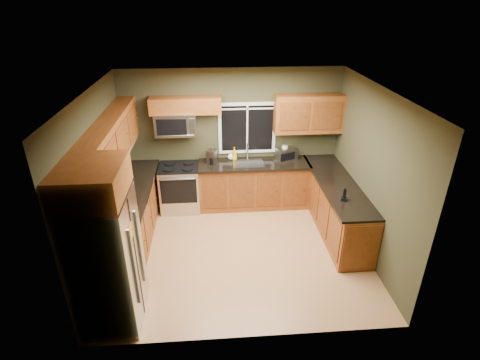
{
  "coord_description": "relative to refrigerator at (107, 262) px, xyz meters",
  "views": [
    {
      "loc": [
        -0.37,
        -5.13,
        3.91
      ],
      "look_at": [
        0.05,
        0.35,
        1.15
      ],
      "focal_mm": 28.0,
      "sensor_mm": 36.0,
      "label": 1
    }
  ],
  "objects": [
    {
      "name": "left_wall",
      "position": [
        -0.36,
        1.3,
        0.45
      ],
      "size": [
        0.0,
        3.6,
        3.6
      ],
      "primitive_type": "plane",
      "rotation": [
        1.57,
        0.0,
        1.57
      ],
      "color": "#373721",
      "rests_on": "ground"
    },
    {
      "name": "kettle",
      "position": [
        1.35,
        2.87,
        0.18
      ],
      "size": [
        0.18,
        0.18,
        0.3
      ],
      "color": "#B7B7BC",
      "rests_on": "countertop_back"
    },
    {
      "name": "toaster_oven",
      "position": [
        2.81,
        2.92,
        0.16
      ],
      "size": [
        0.45,
        0.4,
        0.23
      ],
      "color": "#B7B7BC",
      "rests_on": "countertop_back"
    },
    {
      "name": "window",
      "position": [
        2.04,
        3.08,
        0.65
      ],
      "size": [
        1.12,
        0.03,
        1.02
      ],
      "color": "white",
      "rests_on": "back_wall"
    },
    {
      "name": "cordless_phone",
      "position": [
        3.42,
        1.22,
        0.1
      ],
      "size": [
        0.12,
        0.12,
        0.21
      ],
      "color": "black",
      "rests_on": "countertop_peninsula"
    },
    {
      "name": "ceiling",
      "position": [
        1.74,
        1.3,
        1.8
      ],
      "size": [
        4.2,
        4.2,
        0.0
      ],
      "primitive_type": "plane",
      "rotation": [
        3.14,
        0.0,
        0.0
      ],
      "color": "white",
      "rests_on": "back_wall"
    },
    {
      "name": "soap_bottle_a",
      "position": [
        1.78,
        2.97,
        0.17
      ],
      "size": [
        0.12,
        0.12,
        0.26
      ],
      "primitive_type": "imported",
      "rotation": [
        0.0,
        0.0,
        -0.25
      ],
      "color": "gold",
      "rests_on": "countertop_back"
    },
    {
      "name": "upper_cabinets_left",
      "position": [
        -0.2,
        1.78,
        0.96
      ],
      "size": [
        0.33,
        2.65,
        0.72
      ],
      "primitive_type": "cube",
      "color": "brown",
      "rests_on": "left_wall"
    },
    {
      "name": "countertop_left",
      "position": [
        -0.04,
        1.78,
        0.02
      ],
      "size": [
        0.65,
        2.65,
        0.04
      ],
      "primitive_type": "cube",
      "color": "black",
      "rests_on": "base_cabinets_left"
    },
    {
      "name": "base_cabinets_back",
      "position": [
        2.15,
        2.8,
        -0.45
      ],
      "size": [
        2.17,
        0.6,
        0.9
      ],
      "primitive_type": "cube",
      "color": "brown",
      "rests_on": "ground"
    },
    {
      "name": "microwave",
      "position": [
        0.69,
        2.91,
        0.83
      ],
      "size": [
        0.76,
        0.41,
        0.42
      ],
      "color": "#B7B7BC",
      "rests_on": "back_wall"
    },
    {
      "name": "refrigerator",
      "position": [
        0.0,
        0.0,
        0.0
      ],
      "size": [
        0.74,
        0.9,
        1.8
      ],
      "color": "#B7B7BC",
      "rests_on": "ground"
    },
    {
      "name": "range",
      "position": [
        0.69,
        2.77,
        -0.43
      ],
      "size": [
        0.76,
        0.69,
        0.94
      ],
      "color": "#B7B7BC",
      "rests_on": "ground"
    },
    {
      "name": "base_cabinets_left",
      "position": [
        -0.06,
        1.78,
        -0.45
      ],
      "size": [
        0.6,
        2.65,
        0.9
      ],
      "primitive_type": "cube",
      "color": "brown",
      "rests_on": "ground"
    },
    {
      "name": "countertop_back",
      "position": [
        2.15,
        2.78,
        0.02
      ],
      "size": [
        2.17,
        0.65,
        0.04
      ],
      "primitive_type": "cube",
      "color": "black",
      "rests_on": "base_cabinets_back"
    },
    {
      "name": "right_wall",
      "position": [
        3.84,
        1.3,
        0.45
      ],
      "size": [
        0.0,
        3.6,
        3.6
      ],
      "primitive_type": "plane",
      "rotation": [
        1.57,
        0.0,
        -1.57
      ],
      "color": "#373721",
      "rests_on": "ground"
    },
    {
      "name": "soap_bottle_c",
      "position": [
        1.71,
        3.0,
        0.12
      ],
      "size": [
        0.16,
        0.16,
        0.15
      ],
      "primitive_type": "imported",
      "rotation": [
        0.0,
        0.0,
        0.4
      ],
      "color": "white",
      "rests_on": "countertop_back"
    },
    {
      "name": "countertop_peninsula",
      "position": [
        3.51,
        1.85,
        0.02
      ],
      "size": [
        0.65,
        2.5,
        0.04
      ],
      "primitive_type": "cube",
      "color": "black",
      "rests_on": "base_cabinets_peninsula"
    },
    {
      "name": "sink",
      "position": [
        2.04,
        2.79,
        0.05
      ],
      "size": [
        0.6,
        0.42,
        0.36
      ],
      "color": "slate",
      "rests_on": "countertop_back"
    },
    {
      "name": "back_wall",
      "position": [
        1.74,
        3.1,
        0.45
      ],
      "size": [
        4.2,
        0.0,
        4.2
      ],
      "primitive_type": "plane",
      "rotation": [
        1.57,
        0.0,
        0.0
      ],
      "color": "#373721",
      "rests_on": "ground"
    },
    {
      "name": "paper_towel_roll",
      "position": [
        2.78,
        2.98,
        0.17
      ],
      "size": [
        0.14,
        0.14,
        0.29
      ],
      "color": "white",
      "rests_on": "countertop_back"
    },
    {
      "name": "front_wall",
      "position": [
        1.74,
        -0.5,
        0.45
      ],
      "size": [
        4.2,
        0.0,
        4.2
      ],
      "primitive_type": "plane",
      "rotation": [
        -1.57,
        0.0,
        0.0
      ],
      "color": "#373721",
      "rests_on": "ground"
    },
    {
      "name": "upper_cabinets_back_right",
      "position": [
        3.19,
        2.94,
        0.96
      ],
      "size": [
        1.3,
        0.33,
        0.72
      ],
      "primitive_type": "cube",
      "color": "brown",
      "rests_on": "back_wall"
    },
    {
      "name": "base_cabinets_peninsula",
      "position": [
        3.54,
        1.84,
        -0.45
      ],
      "size": [
        0.6,
        2.52,
        0.9
      ],
      "color": "brown",
      "rests_on": "ground"
    },
    {
      "name": "upper_cabinet_over_fridge",
      "position": [
        -0.0,
        0.0,
        1.13
      ],
      "size": [
        0.72,
        0.9,
        0.38
      ],
      "primitive_type": "cube",
      "color": "brown",
      "rests_on": "left_wall"
    },
    {
      "name": "coffee_maker",
      "position": [
        1.34,
        2.85,
        0.16
      ],
      "size": [
        0.23,
        0.26,
        0.27
      ],
      "color": "slate",
      "rests_on": "countertop_back"
    },
    {
      "name": "upper_cabinets_back_left",
      "position": [
        0.89,
        2.94,
        1.17
      ],
      "size": [
        1.3,
        0.33,
        0.3
      ],
      "primitive_type": "cube",
      "color": "brown",
      "rests_on": "back_wall"
    },
    {
      "name": "floor",
      "position": [
        1.74,
        1.3,
        -0.9
      ],
      "size": [
        4.2,
        4.2,
        0.0
      ],
      "primitive_type": "plane",
      "color": "#B17E4D",
      "rests_on": "ground"
    }
  ]
}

